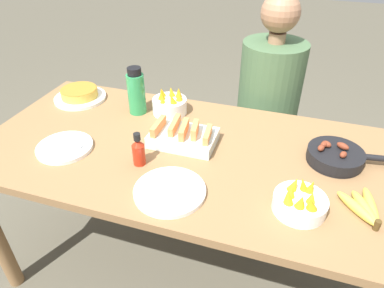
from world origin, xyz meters
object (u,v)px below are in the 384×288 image
(empty_plate_near_front, at_px, (65,147))
(empty_plate_far_left, at_px, (170,191))
(fruit_bowl_mango, at_px, (300,202))
(person_figure, at_px, (264,127))
(water_bottle, at_px, (136,92))
(skillet, at_px, (336,156))
(hot_sauce_bottle, at_px, (138,151))
(banana_bunch, at_px, (364,208))
(fruit_bowl_citrus, at_px, (170,104))
(frittata_plate_center, at_px, (80,95))
(melon_tray, at_px, (183,136))

(empty_plate_near_front, xyz_separation_m, empty_plate_far_left, (0.51, -0.11, -0.00))
(fruit_bowl_mango, relative_size, person_figure, 0.14)
(water_bottle, bearing_deg, skillet, -7.88)
(water_bottle, distance_m, hot_sauce_bottle, 0.41)
(empty_plate_near_front, xyz_separation_m, hot_sauce_bottle, (0.34, 0.01, 0.05))
(banana_bunch, height_order, skillet, skillet)
(skillet, xyz_separation_m, hot_sauce_bottle, (-0.72, -0.24, 0.03))
(fruit_bowl_mango, height_order, hot_sauce_bottle, hot_sauce_bottle)
(skillet, distance_m, hot_sauce_bottle, 0.76)
(person_figure, bearing_deg, hot_sauce_bottle, -115.88)
(fruit_bowl_mango, bearing_deg, fruit_bowl_citrus, 143.01)
(frittata_plate_center, xyz_separation_m, hot_sauce_bottle, (0.52, -0.40, 0.03))
(frittata_plate_center, relative_size, fruit_bowl_citrus, 1.59)
(melon_tray, relative_size, frittata_plate_center, 1.05)
(melon_tray, height_order, empty_plate_near_front, melon_tray)
(hot_sauce_bottle, bearing_deg, water_bottle, 116.09)
(banana_bunch, height_order, person_figure, person_figure)
(fruit_bowl_mango, bearing_deg, skillet, 68.99)
(banana_bunch, bearing_deg, empty_plate_near_front, 179.83)
(empty_plate_far_left, distance_m, fruit_bowl_mango, 0.44)
(skillet, distance_m, fruit_bowl_mango, 0.33)
(banana_bunch, bearing_deg, empty_plate_far_left, -170.15)
(frittata_plate_center, relative_size, fruit_bowl_mango, 1.49)
(fruit_bowl_citrus, distance_m, person_figure, 0.66)
(skillet, relative_size, frittata_plate_center, 1.29)
(frittata_plate_center, bearing_deg, banana_bunch, -17.09)
(skillet, bearing_deg, fruit_bowl_mango, -119.03)
(water_bottle, xyz_separation_m, person_figure, (0.58, 0.45, -0.35))
(water_bottle, bearing_deg, empty_plate_near_front, -112.32)
(empty_plate_far_left, xyz_separation_m, fruit_bowl_citrus, (-0.20, 0.53, 0.04))
(melon_tray, xyz_separation_m, skillet, (0.61, 0.06, -0.01))
(empty_plate_near_front, distance_m, person_figure, 1.13)
(skillet, bearing_deg, person_figure, 111.56)
(fruit_bowl_citrus, relative_size, water_bottle, 0.72)
(banana_bunch, bearing_deg, skillet, 108.35)
(skillet, xyz_separation_m, frittata_plate_center, (-1.25, 0.16, -0.00))
(fruit_bowl_citrus, xyz_separation_m, hot_sauce_bottle, (0.03, -0.41, 0.01))
(banana_bunch, distance_m, melon_tray, 0.72)
(melon_tray, distance_m, skillet, 0.61)
(fruit_bowl_citrus, bearing_deg, frittata_plate_center, -178.57)
(banana_bunch, xyz_separation_m, frittata_plate_center, (-1.33, 0.41, 0.01))
(fruit_bowl_citrus, relative_size, hot_sauce_bottle, 1.19)
(fruit_bowl_mango, height_order, water_bottle, water_bottle)
(banana_bunch, relative_size, empty_plate_far_left, 0.77)
(fruit_bowl_citrus, distance_m, hot_sauce_bottle, 0.41)
(melon_tray, distance_m, empty_plate_near_front, 0.49)
(fruit_bowl_mango, bearing_deg, empty_plate_near_front, 176.34)
(person_figure, bearing_deg, empty_plate_far_left, -103.52)
(melon_tray, bearing_deg, fruit_bowl_citrus, 122.87)
(banana_bunch, xyz_separation_m, melon_tray, (-0.69, 0.20, 0.02))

